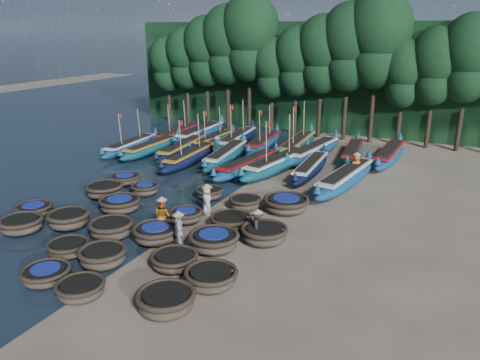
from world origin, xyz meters
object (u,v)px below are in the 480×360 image
at_px(coracle_17, 186,215).
at_px(fisherman_3, 257,225).
at_px(coracle_6, 68,248).
at_px(fisherman_4, 179,231).
at_px(long_boat_12, 237,139).
at_px(coracle_11, 69,219).
at_px(coracle_19, 264,234).
at_px(coracle_7, 103,256).
at_px(long_boat_2, 182,149).
at_px(long_boat_5, 248,165).
at_px(long_boat_17, 389,155).
at_px(coracle_8, 174,260).
at_px(coracle_13, 156,233).
at_px(coracle_2, 46,274).
at_px(coracle_9, 211,277).
at_px(long_boat_3, 190,157).
at_px(long_boat_4, 226,155).
at_px(long_boat_14, 297,145).
at_px(long_boat_10, 200,133).
at_px(coracle_10, 34,209).
at_px(coracle_20, 125,179).
at_px(long_boat_1, 152,147).
at_px(fisherman_0, 207,199).
at_px(coracle_14, 214,241).
at_px(long_boat_13, 264,143).
at_px(coracle_18, 231,221).
at_px(long_boat_8, 346,178).
at_px(coracle_12, 111,228).
at_px(coracle_22, 209,193).
at_px(long_boat_9, 178,134).
at_px(fisherman_2, 163,215).
at_px(long_boat_6, 278,164).
at_px(long_boat_11, 213,140).
at_px(coracle_16, 120,204).
at_px(coracle_24, 286,204).
at_px(coracle_23, 245,202).
at_px(coracle_4, 166,301).
at_px(coracle_15, 104,190).
at_px(coracle_21, 145,189).
at_px(long_boat_15, 313,151).
at_px(fisherman_1, 208,197).
at_px(coracle_5, 21,224).
at_px(long_boat_0, 131,146).

xyz_separation_m(coracle_17, fisherman_3, (4.16, -0.42, 0.41)).
height_order(coracle_6, fisherman_4, fisherman_4).
xyz_separation_m(coracle_17, long_boat_12, (-4.82, 15.51, 0.20)).
bearing_deg(coracle_11, coracle_19, 16.07).
relative_size(coracle_7, long_boat_2, 0.24).
distance_m(long_boat_5, long_boat_17, 10.79).
xyz_separation_m(coracle_8, coracle_13, (-2.15, 1.70, 0.08)).
distance_m(coracle_11, long_boat_5, 12.96).
xyz_separation_m(coracle_2, coracle_8, (3.85, 3.12, 0.02)).
distance_m(coracle_9, coracle_13, 4.80).
bearing_deg(long_boat_12, long_boat_3, -102.56).
xyz_separation_m(long_boat_4, long_boat_12, (-1.49, 4.73, 0.02)).
distance_m(coracle_13, long_boat_3, 13.09).
bearing_deg(long_boat_14, long_boat_10, 174.37).
height_order(coracle_10, coracle_20, coracle_20).
xyz_separation_m(long_boat_2, long_boat_17, (14.68, 5.20, 0.01)).
xyz_separation_m(coracle_2, long_boat_1, (-8.00, 17.77, 0.15)).
bearing_deg(long_boat_14, fisherman_0, -93.35).
xyz_separation_m(coracle_14, fisherman_0, (-2.39, 3.54, 0.38)).
height_order(long_boat_13, long_boat_17, long_boat_13).
distance_m(coracle_18, long_boat_3, 11.92).
distance_m(coracle_13, long_boat_8, 13.05).
distance_m(coracle_12, long_boat_14, 19.04).
bearing_deg(coracle_22, long_boat_9, 130.08).
distance_m(coracle_20, fisherman_2, 8.14).
xyz_separation_m(long_boat_6, long_boat_11, (-7.64, 4.59, -0.11)).
height_order(coracle_16, long_boat_1, long_boat_1).
distance_m(coracle_24, long_boat_1, 15.35).
distance_m(coracle_23, long_boat_4, 9.39).
relative_size(coracle_20, long_boat_12, 0.23).
distance_m(coracle_11, coracle_19, 9.73).
xyz_separation_m(coracle_4, coracle_24, (0.44, 10.57, 0.03)).
distance_m(long_boat_1, fisherman_4, 17.20).
relative_size(coracle_16, long_boat_3, 0.27).
bearing_deg(coracle_9, coracle_16, 150.89).
xyz_separation_m(coracle_15, fisherman_4, (7.65, -3.80, 0.47)).
xyz_separation_m(coracle_21, long_boat_15, (6.50, 12.11, 0.21)).
bearing_deg(long_boat_8, coracle_23, -116.45).
bearing_deg(long_boat_6, coracle_7, -86.16).
distance_m(coracle_21, coracle_23, 6.32).
bearing_deg(fisherman_1, long_boat_12, 17.02).
height_order(coracle_6, coracle_7, coracle_7).
xyz_separation_m(long_boat_4, fisherman_3, (7.49, -11.19, 0.23)).
relative_size(coracle_5, coracle_21, 1.24).
height_order(long_boat_1, long_boat_3, long_boat_3).
bearing_deg(long_boat_15, coracle_9, -76.13).
distance_m(coracle_21, long_boat_0, 10.53).
bearing_deg(coracle_8, coracle_23, 91.85).
height_order(coracle_5, coracle_24, coracle_24).
distance_m(coracle_4, long_boat_6, 17.37).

